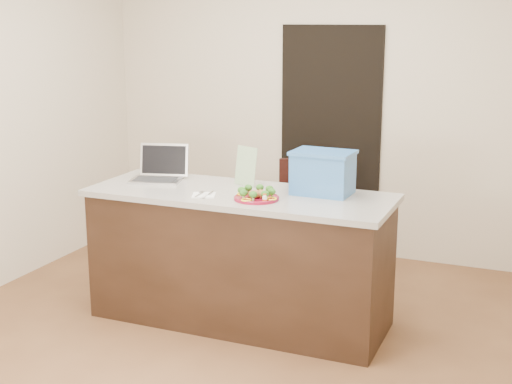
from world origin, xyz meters
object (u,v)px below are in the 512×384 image
at_px(island, 240,257).
at_px(chair, 302,214).
at_px(yogurt_bottle, 265,199).
at_px(laptop, 160,170).
at_px(plate, 257,198).
at_px(blue_box, 323,172).
at_px(napkin, 204,195).

relative_size(island, chair, 2.12).
bearing_deg(chair, island, -114.47).
xyz_separation_m(yogurt_bottle, laptop, (-0.95, 0.35, 0.04)).
xyz_separation_m(plate, chair, (-0.05, 1.04, -0.38)).
bearing_deg(yogurt_bottle, plate, 139.00).
height_order(plate, laptop, laptop).
xyz_separation_m(blue_box, chair, (-0.39, 0.72, -0.51)).
xyz_separation_m(plate, laptop, (-0.87, 0.27, 0.06)).
bearing_deg(laptop, chair, 28.36).
height_order(laptop, blue_box, blue_box).
bearing_deg(plate, napkin, -174.80).
bearing_deg(yogurt_bottle, chair, 97.04).
xyz_separation_m(napkin, laptop, (-0.50, 0.30, 0.07)).
bearing_deg(laptop, island, -25.39).
height_order(island, napkin, napkin).
distance_m(blue_box, chair, 0.97).
xyz_separation_m(island, blue_box, (0.53, 0.17, 0.60)).
bearing_deg(napkin, island, 44.30).
height_order(yogurt_bottle, blue_box, blue_box).
bearing_deg(laptop, blue_box, -12.81).
xyz_separation_m(island, chair, (0.13, 0.89, 0.09)).
distance_m(plate, laptop, 0.91).
relative_size(napkin, chair, 0.15).
bearing_deg(chair, laptop, -152.81).
bearing_deg(island, napkin, -135.70).
bearing_deg(chair, napkin, -122.30).
relative_size(yogurt_bottle, chair, 0.07).
bearing_deg(napkin, plate, 5.20).
distance_m(napkin, chair, 1.17).
height_order(island, laptop, laptop).
bearing_deg(island, blue_box, 17.93).
distance_m(island, laptop, 0.87).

